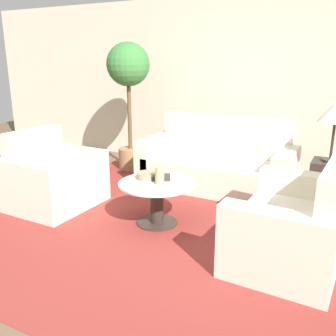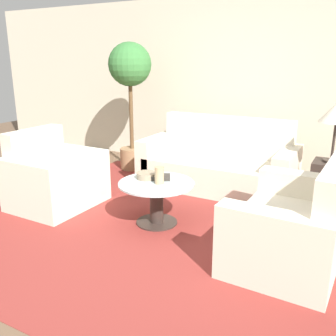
{
  "view_description": "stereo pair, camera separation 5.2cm",
  "coord_description": "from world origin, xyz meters",
  "views": [
    {
      "loc": [
        1.74,
        -2.53,
        1.7
      ],
      "look_at": [
        -0.08,
        0.91,
        0.55
      ],
      "focal_mm": 40.0,
      "sensor_mm": 36.0,
      "label": 1
    },
    {
      "loc": [
        1.78,
        -2.51,
        1.7
      ],
      "look_at": [
        -0.08,
        0.91,
        0.55
      ],
      "focal_mm": 40.0,
      "sensor_mm": 36.0,
      "label": 2
    }
  ],
  "objects": [
    {
      "name": "table_lamp",
      "position": [
        1.46,
        1.94,
        1.12
      ],
      "size": [
        0.38,
        0.38,
        0.68
      ],
      "color": "#332823",
      "rests_on": "side_table"
    },
    {
      "name": "side_table",
      "position": [
        1.46,
        1.94,
        0.29
      ],
      "size": [
        0.38,
        0.38,
        0.57
      ],
      "color": "#332823",
      "rests_on": "ground_plane"
    },
    {
      "name": "vase",
      "position": [
        -0.04,
        0.65,
        0.55
      ],
      "size": [
        0.1,
        0.1,
        0.18
      ],
      "color": "tan",
      "rests_on": "coffee_table"
    },
    {
      "name": "wall_back",
      "position": [
        0.0,
        3.08,
        1.3
      ],
      "size": [
        10.0,
        0.06,
        2.6
      ],
      "color": "beige",
      "rests_on": "ground_plane"
    },
    {
      "name": "armchair",
      "position": [
        -1.44,
        0.54,
        0.29
      ],
      "size": [
        0.84,
        0.99,
        0.89
      ],
      "rotation": [
        0.0,
        0.0,
        1.56
      ],
      "color": "beige",
      "rests_on": "ground_plane"
    },
    {
      "name": "sofa_main",
      "position": [
        0.06,
        2.1,
        0.29
      ],
      "size": [
        2.02,
        0.9,
        0.93
      ],
      "color": "beige",
      "rests_on": "ground_plane"
    },
    {
      "name": "loveseat",
      "position": [
        1.36,
        0.59,
        0.29
      ],
      "size": [
        0.9,
        1.32,
        0.91
      ],
      "rotation": [
        0.0,
        0.0,
        -1.61
      ],
      "color": "beige",
      "rests_on": "ground_plane"
    },
    {
      "name": "bowl",
      "position": [
        -0.24,
        0.72,
        0.49
      ],
      "size": [
        0.21,
        0.21,
        0.07
      ],
      "color": "gray",
      "rests_on": "coffee_table"
    },
    {
      "name": "ground_plane",
      "position": [
        0.0,
        0.0,
        0.0
      ],
      "size": [
        14.0,
        14.0,
        0.0
      ],
      "primitive_type": "plane",
      "color": "brown"
    },
    {
      "name": "potted_plant",
      "position": [
        -1.46,
        2.25,
        1.38
      ],
      "size": [
        0.64,
        0.64,
        1.93
      ],
      "color": "#93704C",
      "rests_on": "ground_plane"
    },
    {
      "name": "coffee_table",
      "position": [
        -0.08,
        0.66,
        0.29
      ],
      "size": [
        0.79,
        0.79,
        0.46
      ],
      "color": "#332823",
      "rests_on": "ground_plane"
    },
    {
      "name": "book_stack",
      "position": [
        -0.1,
        0.77,
        0.48
      ],
      "size": [
        0.26,
        0.23,
        0.05
      ],
      "rotation": [
        0.0,
        0.0,
        0.49
      ],
      "color": "#38332D",
      "rests_on": "coffee_table"
    },
    {
      "name": "rug",
      "position": [
        -0.08,
        0.66,
        0.0
      ],
      "size": [
        3.73,
        3.7,
        0.01
      ],
      "color": "maroon",
      "rests_on": "ground_plane"
    }
  ]
}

